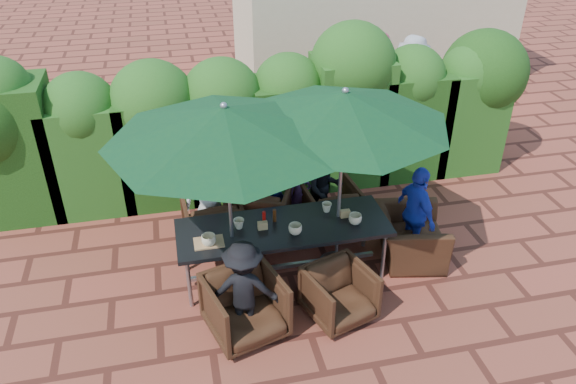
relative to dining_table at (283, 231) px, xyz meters
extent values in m
plane|color=brown|center=(0.07, -0.03, -0.68)|extent=(80.00, 80.00, 0.00)
cube|color=black|center=(0.00, 0.00, 0.05)|extent=(2.62, 0.90, 0.05)
cube|color=gray|center=(0.00, 0.00, -0.56)|extent=(2.42, 0.05, 0.05)
cylinder|color=gray|center=(-1.21, -0.35, -0.33)|extent=(0.05, 0.05, 0.70)
cylinder|color=gray|center=(-1.21, 0.35, -0.33)|extent=(0.05, 0.05, 0.70)
cylinder|color=gray|center=(1.21, -0.35, -0.33)|extent=(0.05, 0.05, 0.70)
cylinder|color=gray|center=(1.21, 0.35, -0.33)|extent=(0.05, 0.05, 0.70)
cylinder|color=gray|center=(-0.65, -0.07, -0.66)|extent=(0.44, 0.44, 0.03)
cylinder|color=gray|center=(-0.65, -0.07, 0.52)|extent=(0.04, 0.04, 2.40)
cone|color=#0B3219|center=(-0.65, -0.07, 1.54)|extent=(2.66, 2.66, 0.38)
sphere|color=gray|center=(-0.65, -0.07, 1.74)|extent=(0.08, 0.08, 0.08)
cylinder|color=gray|center=(0.72, 0.06, -0.66)|extent=(0.44, 0.44, 0.03)
cylinder|color=gray|center=(0.72, 0.06, 0.52)|extent=(0.04, 0.04, 2.40)
cone|color=#0B3219|center=(0.72, 0.06, 1.54)|extent=(2.49, 2.49, 0.38)
sphere|color=gray|center=(0.72, 0.06, 1.74)|extent=(0.08, 0.08, 0.08)
imported|color=black|center=(-0.80, 0.92, -0.28)|extent=(0.81, 0.77, 0.79)
imported|color=black|center=(-0.11, 1.01, -0.24)|extent=(1.08, 1.05, 0.87)
imported|color=black|center=(0.87, 0.86, -0.29)|extent=(0.80, 0.76, 0.77)
imported|color=black|center=(-0.63, -0.90, -0.27)|extent=(0.97, 0.94, 0.82)
imported|color=black|center=(0.47, -0.89, -0.32)|extent=(0.87, 0.84, 0.72)
imported|color=black|center=(1.72, -0.01, -0.25)|extent=(0.82, 1.09, 0.85)
imported|color=white|center=(-0.81, 0.96, 0.03)|extent=(0.77, 0.55, 1.41)
imported|color=#2135B7|center=(0.04, 0.98, -0.01)|extent=(0.48, 0.39, 1.33)
imported|color=black|center=(0.82, 1.04, -0.10)|extent=(0.58, 0.38, 1.15)
imported|color=black|center=(-0.63, -0.87, -0.08)|extent=(0.82, 0.52, 1.19)
imported|color=#2135B7|center=(1.77, 0.02, -0.01)|extent=(0.51, 0.83, 1.33)
imported|color=#EA5288|center=(-0.48, 1.05, -0.31)|extent=(0.30, 0.26, 0.74)
imported|color=#734493|center=(0.49, 1.14, -0.23)|extent=(0.36, 0.31, 0.89)
imported|color=green|center=(1.97, 4.16, 0.15)|extent=(1.57, 0.64, 1.65)
imported|color=#EA5288|center=(2.76, 4.29, 0.22)|extent=(0.87, 0.53, 1.80)
imported|color=#9C9AA3|center=(3.46, 4.21, 0.18)|extent=(1.08, 1.18, 1.72)
imported|color=beige|center=(-0.93, -0.19, 0.14)|extent=(0.17, 0.17, 0.14)
imported|color=beige|center=(-0.54, 0.08, 0.14)|extent=(0.13, 0.13, 0.12)
imported|color=beige|center=(0.10, -0.19, 0.14)|extent=(0.17, 0.17, 0.13)
imported|color=beige|center=(0.61, 0.20, 0.13)|extent=(0.13, 0.13, 0.12)
imported|color=beige|center=(0.87, -0.14, 0.14)|extent=(0.16, 0.16, 0.13)
cylinder|color=#B20C0A|center=(-0.22, 0.11, 0.16)|extent=(0.04, 0.04, 0.17)
cylinder|color=#4C230C|center=(-0.09, 0.13, 0.16)|extent=(0.04, 0.04, 0.17)
cube|color=#A57A50|center=(-0.93, -0.15, 0.08)|extent=(0.35, 0.25, 0.02)
cube|color=tan|center=(-0.26, -0.01, 0.12)|extent=(0.12, 0.06, 0.10)
cube|color=tan|center=(0.80, 0.03, 0.12)|extent=(0.12, 0.06, 0.10)
cube|color=#17350E|center=(-3.43, 2.27, 0.35)|extent=(1.15, 0.95, 2.05)
cube|color=#17350E|center=(-2.43, 2.27, 0.16)|extent=(1.15, 0.95, 1.68)
sphere|color=#17350E|center=(-2.43, 2.27, 0.90)|extent=(1.06, 1.06, 1.06)
cube|color=#17350E|center=(-1.43, 2.27, 0.17)|extent=(1.15, 0.95, 1.69)
sphere|color=#17350E|center=(-1.43, 2.27, 0.91)|extent=(1.25, 1.25, 1.25)
cube|color=#17350E|center=(-0.43, 2.27, 0.16)|extent=(1.15, 0.95, 1.67)
sphere|color=#17350E|center=(-0.43, 2.27, 0.90)|extent=(1.20, 1.20, 1.20)
cube|color=#17350E|center=(0.57, 2.27, 0.20)|extent=(1.15, 0.95, 1.75)
sphere|color=#17350E|center=(0.57, 2.27, 0.97)|extent=(1.06, 1.06, 1.06)
cube|color=#17350E|center=(1.57, 2.27, 0.34)|extent=(1.15, 0.95, 2.04)
sphere|color=#17350E|center=(1.57, 2.27, 1.26)|extent=(1.30, 1.30, 1.30)
cube|color=#17350E|center=(2.57, 2.27, 0.20)|extent=(1.15, 0.95, 1.74)
sphere|color=#17350E|center=(2.57, 2.27, 0.97)|extent=(1.04, 1.04, 1.04)
cube|color=#17350E|center=(3.57, 2.27, 0.19)|extent=(1.15, 0.95, 1.73)
sphere|color=#17350E|center=(3.57, 2.27, 0.95)|extent=(1.00, 1.00, 1.00)
sphere|color=#17350E|center=(3.87, 2.37, 0.92)|extent=(1.40, 1.40, 1.40)
cube|color=#C9B595|center=(3.57, 6.97, 0.92)|extent=(6.00, 3.00, 3.20)
camera|label=1|loc=(-1.18, -5.54, 4.01)|focal=35.00mm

